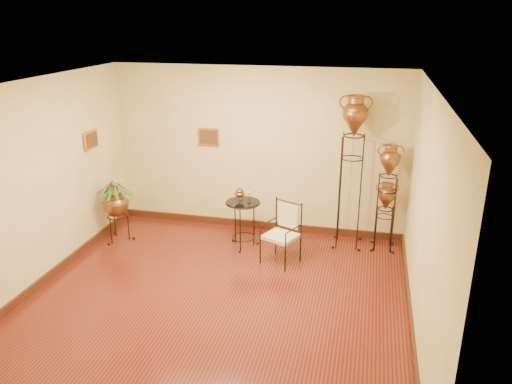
% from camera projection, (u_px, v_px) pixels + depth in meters
% --- Properties ---
extents(ground, '(5.00, 5.00, 0.00)m').
position_uv_depth(ground, '(215.00, 301.00, 6.58)').
color(ground, maroon).
rests_on(ground, ground).
extents(room_shell, '(5.02, 5.02, 2.81)m').
position_uv_depth(room_shell, '(211.00, 176.00, 6.00)').
color(room_shell, '#EBE498').
rests_on(room_shell, ground).
extents(amphora_tall, '(0.52, 0.52, 2.46)m').
position_uv_depth(amphora_tall, '(351.00, 171.00, 7.79)').
color(amphora_tall, black).
rests_on(amphora_tall, ground).
extents(amphora_mid, '(0.50, 0.50, 1.73)m').
position_uv_depth(amphora_mid, '(387.00, 197.00, 7.79)').
color(amphora_mid, black).
rests_on(amphora_mid, ground).
extents(amphora_short, '(0.42, 0.42, 1.12)m').
position_uv_depth(amphora_short, '(385.00, 216.00, 7.90)').
color(amphora_short, black).
rests_on(amphora_short, ground).
extents(planter_urn, '(0.69, 0.69, 1.22)m').
position_uv_depth(planter_urn, '(116.00, 201.00, 8.15)').
color(planter_urn, black).
rests_on(planter_urn, ground).
extents(armchair, '(0.68, 0.66, 0.93)m').
position_uv_depth(armchair, '(281.00, 234.00, 7.46)').
color(armchair, black).
rests_on(armchair, ground).
extents(side_table, '(0.69, 0.69, 0.98)m').
position_uv_depth(side_table, '(243.00, 223.00, 8.00)').
color(side_table, black).
rests_on(side_table, ground).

